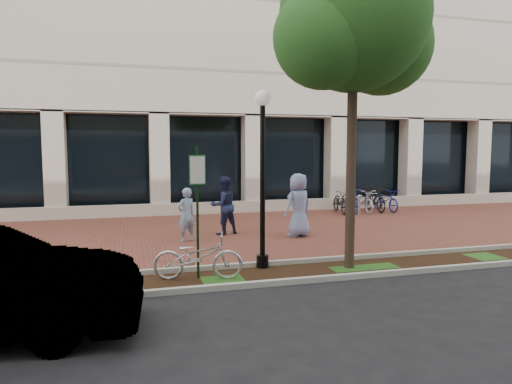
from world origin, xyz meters
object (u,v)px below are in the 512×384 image
object	(u,v)px
street_tree	(355,27)
pedestrian_right	(298,205)
locked_bicycle	(198,257)
pedestrian_left	(186,215)
lamppost	(263,168)
pedestrian_mid	(224,205)
bike_rack_cluster	(363,200)
bollard	(359,206)
parking_sign	(197,196)

from	to	relation	value
street_tree	pedestrian_right	distance (m)	5.87
locked_bicycle	pedestrian_left	world-z (taller)	pedestrian_left
lamppost	pedestrian_mid	world-z (taller)	lamppost
lamppost	pedestrian_mid	size ratio (longest dim) A/B	2.16
locked_bicycle	bike_rack_cluster	bearing A→B (deg)	-32.20
locked_bicycle	bike_rack_cluster	xyz separation A→B (m)	(8.46, 8.34, 0.03)
pedestrian_right	bike_rack_cluster	distance (m)	6.50
lamppost	pedestrian_right	world-z (taller)	lamppost
street_tree	pedestrian_left	xyz separation A→B (m)	(-3.27, 4.03, -4.60)
pedestrian_mid	bike_rack_cluster	distance (m)	7.73
pedestrian_left	bollard	bearing A→B (deg)	178.32
bike_rack_cluster	pedestrian_mid	bearing A→B (deg)	-148.85
pedestrian_left	bollard	distance (m)	7.95
locked_bicycle	pedestrian_right	distance (m)	5.42
street_tree	pedestrian_left	size ratio (longest dim) A/B	4.55
parking_sign	pedestrian_right	distance (m)	5.36
locked_bicycle	pedestrian_right	bearing A→B (deg)	-30.55
lamppost	pedestrian_mid	xyz separation A→B (m)	(-0.01, 4.32, -1.35)
street_tree	locked_bicycle	bearing A→B (deg)	-179.53
pedestrian_right	bike_rack_cluster	bearing A→B (deg)	-159.78
bollard	bike_rack_cluster	world-z (taller)	bike_rack_cluster
street_tree	locked_bicycle	xyz separation A→B (m)	(-3.54, -0.03, -4.91)
lamppost	pedestrian_left	size ratio (longest dim) A/B	2.53
parking_sign	locked_bicycle	world-z (taller)	parking_sign
lamppost	pedestrian_left	distance (m)	4.02
pedestrian_left	parking_sign	bearing A→B (deg)	62.08
locked_bicycle	pedestrian_right	size ratio (longest dim) A/B	0.94
parking_sign	bike_rack_cluster	xyz separation A→B (m)	(8.44, 8.23, -1.23)
lamppost	pedestrian_mid	bearing A→B (deg)	90.12
parking_sign	pedestrian_left	distance (m)	4.07
lamppost	street_tree	size ratio (longest dim) A/B	0.56
parking_sign	lamppost	bearing A→B (deg)	22.01
street_tree	pedestrian_mid	distance (m)	6.88
street_tree	parking_sign	bearing A→B (deg)	178.76
lamppost	locked_bicycle	distance (m)	2.45
bollard	bike_rack_cluster	size ratio (longest dim) A/B	0.29
lamppost	parking_sign	bearing A→B (deg)	-163.59
parking_sign	street_tree	size ratio (longest dim) A/B	0.38
pedestrian_left	bike_rack_cluster	world-z (taller)	pedestrian_left
pedestrian_right	parking_sign	bearing A→B (deg)	22.61
lamppost	street_tree	bearing A→B (deg)	-15.17
parking_sign	lamppost	xyz separation A→B (m)	(1.55, 0.46, 0.54)
street_tree	bollard	xyz separation A→B (m)	(4.07, 7.09, -4.94)
pedestrian_left	pedestrian_mid	world-z (taller)	pedestrian_mid
pedestrian_right	locked_bicycle	bearing A→B (deg)	23.26
pedestrian_right	bollard	size ratio (longest dim) A/B	2.20
locked_bicycle	lamppost	bearing A→B (deg)	-57.06
locked_bicycle	bike_rack_cluster	world-z (taller)	bike_rack_cluster
pedestrian_mid	pedestrian_right	size ratio (longest dim) A/B	0.94
street_tree	bike_rack_cluster	world-z (taller)	street_tree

